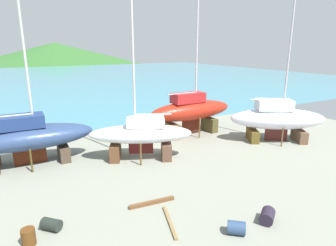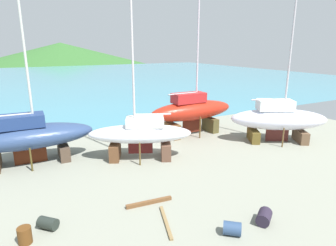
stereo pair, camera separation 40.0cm
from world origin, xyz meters
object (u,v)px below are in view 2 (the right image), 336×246
(barrel_tipped_right, at_px, (25,235))
(sailboat_mid_port, at_px, (141,134))
(sailboat_far_slipway, at_px, (28,136))
(worker, at_px, (115,143))
(barrel_by_slipway, at_px, (48,223))
(sailboat_small_center, at_px, (278,119))
(barrel_tar_black, at_px, (264,217))
(barrel_rust_mid, at_px, (232,228))
(sailboat_large_starboard, at_px, (192,110))

(barrel_tipped_right, bearing_deg, sailboat_mid_port, 38.88)
(sailboat_far_slipway, height_order, barrel_tipped_right, sailboat_far_slipway)
(worker, xyz_separation_m, barrel_by_slipway, (-5.93, -7.94, -0.57))
(sailboat_mid_port, distance_m, sailboat_small_center, 12.47)
(sailboat_far_slipway, distance_m, barrel_tar_black, 16.52)
(barrel_tipped_right, distance_m, barrel_rust_mid, 9.12)
(worker, bearing_deg, sailboat_mid_port, -155.71)
(sailboat_mid_port, relative_size, sailboat_large_starboard, 0.78)
(worker, distance_m, barrel_rust_mid, 12.46)
(sailboat_large_starboard, relative_size, barrel_tar_black, 16.11)
(sailboat_large_starboard, distance_m, barrel_rust_mid, 15.55)
(sailboat_large_starboard, bearing_deg, worker, -170.27)
(worker, bearing_deg, barrel_rust_mid, 173.94)
(worker, xyz_separation_m, barrel_tar_black, (3.31, -12.42, -0.53))
(worker, bearing_deg, sailboat_large_starboard, -92.11)
(barrel_tipped_right, bearing_deg, barrel_rust_mid, -24.64)
(barrel_tipped_right, bearing_deg, sailboat_far_slipway, 85.19)
(sailboat_small_center, distance_m, barrel_rust_mid, 15.04)
(sailboat_mid_port, bearing_deg, barrel_by_slipway, 64.55)
(sailboat_mid_port, height_order, barrel_by_slipway, sailboat_mid_port)
(barrel_tar_black, bearing_deg, barrel_rust_mid, 178.66)
(sailboat_large_starboard, relative_size, worker, 9.12)
(sailboat_large_starboard, xyz_separation_m, worker, (-8.14, -1.47, -1.54))
(sailboat_large_starboard, xyz_separation_m, barrel_rust_mid, (-6.77, -13.85, -2.08))
(sailboat_small_center, distance_m, worker, 14.30)
(barrel_by_slipway, bearing_deg, worker, 53.24)
(barrel_tar_black, bearing_deg, sailboat_far_slipway, 124.99)
(barrel_by_slipway, relative_size, barrel_tar_black, 0.96)
(barrel_tar_black, distance_m, barrel_rust_mid, 1.94)
(sailboat_large_starboard, distance_m, barrel_tipped_right, 18.21)
(worker, relative_size, barrel_tipped_right, 2.17)
(barrel_by_slipway, bearing_deg, sailboat_far_slipway, 91.19)
(sailboat_small_center, xyz_separation_m, barrel_tipped_right, (-20.61, -4.63, -1.71))
(sailboat_large_starboard, bearing_deg, barrel_tar_black, -109.70)
(sailboat_far_slipway, distance_m, sailboat_mid_port, 8.05)
(barrel_rust_mid, bearing_deg, barrel_by_slipway, 148.68)
(sailboat_far_slipway, relative_size, barrel_by_slipway, 16.57)
(sailboat_large_starboard, distance_m, worker, 8.41)
(worker, relative_size, barrel_rust_mid, 2.06)
(sailboat_mid_port, distance_m, barrel_tar_black, 10.84)
(sailboat_small_center, xyz_separation_m, barrel_tar_black, (-10.38, -8.48, -1.77))
(sailboat_far_slipway, xyz_separation_m, sailboat_large_starboard, (14.25, 0.43, 0.32))
(sailboat_large_starboard, relative_size, barrel_by_slipway, 16.83)
(sailboat_mid_port, xyz_separation_m, sailboat_large_starboard, (6.75, 3.34, 0.47))
(barrel_tar_black, bearing_deg, sailboat_mid_port, 100.30)
(sailboat_mid_port, bearing_deg, barrel_tipped_right, 63.77)
(sailboat_far_slipway, distance_m, barrel_by_slipway, 9.16)
(sailboat_large_starboard, bearing_deg, barrel_tipped_right, -146.83)
(barrel_tar_black, bearing_deg, barrel_tipped_right, 159.39)
(sailboat_far_slipway, xyz_separation_m, barrel_rust_mid, (7.48, -13.42, -1.76))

